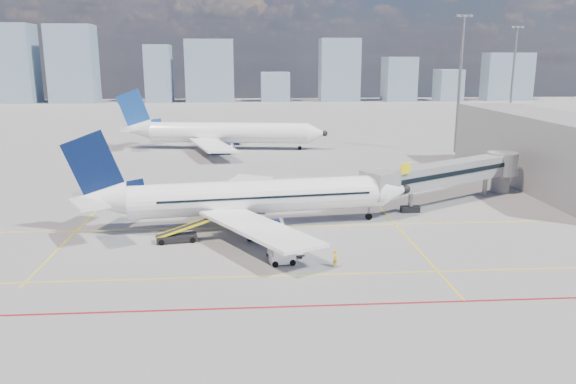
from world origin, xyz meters
name	(u,v)px	position (x,y,z in m)	size (l,w,h in m)	color
ground	(270,252)	(0.00, 0.00, 0.00)	(420.00, 420.00, 0.00)	gray
apron_markings	(265,267)	(-0.58, -3.91, 0.01)	(90.00, 35.12, 0.01)	yellow
jet_bridge	(454,173)	(23.51, 16.91, 3.74)	(23.55, 15.78, 6.30)	gray
terminal_block	(545,150)	(39.95, 26.00, 5.00)	(10.00, 42.00, 10.00)	gray
floodlight_mast_ne	(460,81)	(38.00, 55.00, 13.59)	(3.20, 0.61, 25.45)	slate
floodlight_mast_far	(513,75)	(65.00, 90.00, 13.59)	(3.20, 0.61, 25.45)	slate
distant_skyline	(172,70)	(-32.66, 190.00, 13.09)	(248.90, 15.25, 31.33)	#748CA1
main_aircraft	(245,198)	(-2.26, 8.19, 3.22)	(36.47, 31.70, 10.80)	white
second_aircraft	(220,133)	(-7.36, 62.13, 3.22)	(41.75, 36.26, 12.23)	white
baggage_tug	(281,257)	(0.83, -3.32, 0.72)	(2.35, 1.68, 1.50)	white
cargo_dolly	(285,248)	(1.32, -1.76, 0.96)	(3.45, 2.16, 1.76)	black
belt_loader	(178,236)	(-8.89, 3.60, 0.59)	(5.72, 2.22, 2.30)	black
ramp_worker	(335,259)	(5.48, -4.26, 0.75)	(0.55, 0.36, 1.51)	gold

